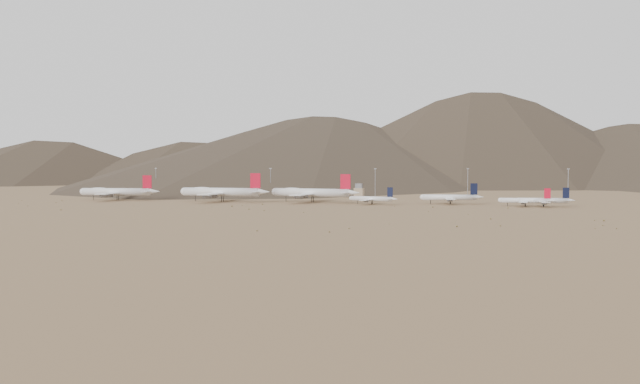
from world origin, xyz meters
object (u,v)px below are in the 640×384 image
(narrowbody_a, at_px, (372,199))
(narrowbody_b, at_px, (451,197))
(control_tower, at_px, (359,191))
(widebody_centre, at_px, (221,192))
(widebody_east, at_px, (311,192))
(widebody_west, at_px, (117,192))

(narrowbody_a, relative_size, narrowbody_b, 0.82)
(control_tower, bearing_deg, widebody_centre, -132.52)
(narrowbody_b, relative_size, control_tower, 3.81)
(widebody_east, height_order, control_tower, widebody_east)
(widebody_centre, xyz_separation_m, widebody_east, (69.55, 11.73, -0.21))
(narrowbody_b, bearing_deg, widebody_centre, 174.13)
(widebody_east, relative_size, control_tower, 6.05)
(narrowbody_a, bearing_deg, widebody_east, 177.63)
(widebody_west, height_order, widebody_east, widebody_east)
(narrowbody_b, bearing_deg, widebody_west, 173.19)
(widebody_west, xyz_separation_m, widebody_centre, (89.99, 3.80, 0.70))
(widebody_west, relative_size, widebody_centre, 0.90)
(widebody_centre, height_order, narrowbody_a, widebody_centre)
(narrowbody_a, bearing_deg, widebody_centre, -167.67)
(narrowbody_b, bearing_deg, control_tower, 125.29)
(widebody_centre, distance_m, narrowbody_a, 119.59)
(widebody_centre, height_order, control_tower, widebody_centre)
(widebody_centre, bearing_deg, control_tower, 47.60)
(narrowbody_a, xyz_separation_m, control_tower, (-30.64, 99.42, 1.23))
(narrowbody_a, distance_m, control_tower, 104.04)
(narrowbody_b, bearing_deg, widebody_east, 171.17)
(widebody_east, bearing_deg, control_tower, 83.80)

